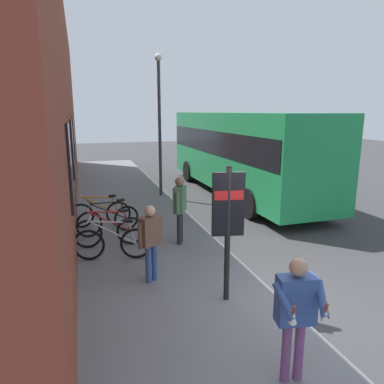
{
  "coord_description": "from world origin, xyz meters",
  "views": [
    {
      "loc": [
        -4.86,
        3.28,
        3.4
      ],
      "look_at": [
        2.91,
        0.85,
        1.56
      ],
      "focal_mm": 33.53,
      "sensor_mm": 36.0,
      "label": 1
    }
  ],
  "objects_px": {
    "bicycle_under_window": "(100,214)",
    "pedestrian_near_bus": "(151,236)",
    "tourist_with_hotdogs": "(296,308)",
    "transit_info_sign": "(228,213)",
    "city_bus": "(240,148)",
    "pedestrian_by_facade": "(180,203)",
    "bicycle_beside_lamp": "(110,231)",
    "bicycle_nearest_sign": "(109,220)",
    "bicycle_far_end": "(113,243)",
    "street_lamp": "(159,114)"
  },
  "relations": [
    {
      "from": "pedestrian_near_bus",
      "to": "street_lamp",
      "type": "xyz_separation_m",
      "value": [
        7.22,
        -1.79,
        2.23
      ]
    },
    {
      "from": "bicycle_nearest_sign",
      "to": "street_lamp",
      "type": "bearing_deg",
      "value": -29.92
    },
    {
      "from": "pedestrian_near_bus",
      "to": "street_lamp",
      "type": "height_order",
      "value": "street_lamp"
    },
    {
      "from": "bicycle_far_end",
      "to": "transit_info_sign",
      "type": "bearing_deg",
      "value": -143.72
    },
    {
      "from": "bicycle_far_end",
      "to": "tourist_with_hotdogs",
      "type": "relative_size",
      "value": 1.08
    },
    {
      "from": "bicycle_nearest_sign",
      "to": "pedestrian_near_bus",
      "type": "height_order",
      "value": "pedestrian_near_bus"
    },
    {
      "from": "transit_info_sign",
      "to": "pedestrian_near_bus",
      "type": "distance_m",
      "value": 1.71
    },
    {
      "from": "bicycle_nearest_sign",
      "to": "transit_info_sign",
      "type": "xyz_separation_m",
      "value": [
        -4.2,
        -1.71,
        1.21
      ]
    },
    {
      "from": "bicycle_beside_lamp",
      "to": "transit_info_sign",
      "type": "height_order",
      "value": "transit_info_sign"
    },
    {
      "from": "bicycle_far_end",
      "to": "tourist_with_hotdogs",
      "type": "xyz_separation_m",
      "value": [
        -4.49,
        -1.77,
        0.61
      ]
    },
    {
      "from": "bicycle_far_end",
      "to": "city_bus",
      "type": "xyz_separation_m",
      "value": [
        5.68,
        -5.71,
        1.41
      ]
    },
    {
      "from": "bicycle_far_end",
      "to": "street_lamp",
      "type": "distance_m",
      "value": 6.97
    },
    {
      "from": "transit_info_sign",
      "to": "street_lamp",
      "type": "height_order",
      "value": "street_lamp"
    },
    {
      "from": "bicycle_nearest_sign",
      "to": "transit_info_sign",
      "type": "relative_size",
      "value": 0.72
    },
    {
      "from": "pedestrian_near_bus",
      "to": "tourist_with_hotdogs",
      "type": "bearing_deg",
      "value": -160.18
    },
    {
      "from": "bicycle_beside_lamp",
      "to": "tourist_with_hotdogs",
      "type": "relative_size",
      "value": 1.09
    },
    {
      "from": "city_bus",
      "to": "bicycle_far_end",
      "type": "bearing_deg",
      "value": 134.82
    },
    {
      "from": "tourist_with_hotdogs",
      "to": "transit_info_sign",
      "type": "bearing_deg",
      "value": 0.2
    },
    {
      "from": "bicycle_beside_lamp",
      "to": "transit_info_sign",
      "type": "bearing_deg",
      "value": -151.65
    },
    {
      "from": "pedestrian_by_facade",
      "to": "street_lamp",
      "type": "relative_size",
      "value": 0.32
    },
    {
      "from": "bicycle_far_end",
      "to": "pedestrian_by_facade",
      "type": "xyz_separation_m",
      "value": [
        0.55,
        -1.72,
        0.65
      ]
    },
    {
      "from": "bicycle_under_window",
      "to": "transit_info_sign",
      "type": "distance_m",
      "value": 5.41
    },
    {
      "from": "bicycle_nearest_sign",
      "to": "city_bus",
      "type": "relative_size",
      "value": 0.16
    },
    {
      "from": "city_bus",
      "to": "pedestrian_by_facade",
      "type": "xyz_separation_m",
      "value": [
        -5.13,
        3.99,
        -0.76
      ]
    },
    {
      "from": "transit_info_sign",
      "to": "pedestrian_by_facade",
      "type": "distance_m",
      "value": 3.0
    },
    {
      "from": "transit_info_sign",
      "to": "tourist_with_hotdogs",
      "type": "height_order",
      "value": "transit_info_sign"
    },
    {
      "from": "bicycle_beside_lamp",
      "to": "street_lamp",
      "type": "relative_size",
      "value": 0.33
    },
    {
      "from": "bicycle_nearest_sign",
      "to": "pedestrian_by_facade",
      "type": "distance_m",
      "value": 2.19
    },
    {
      "from": "pedestrian_by_facade",
      "to": "bicycle_nearest_sign",
      "type": "bearing_deg",
      "value": 53.02
    },
    {
      "from": "tourist_with_hotdogs",
      "to": "street_lamp",
      "type": "xyz_separation_m",
      "value": [
        10.4,
        -0.65,
        2.17
      ]
    },
    {
      "from": "bicycle_under_window",
      "to": "bicycle_far_end",
      "type": "bearing_deg",
      "value": -177.09
    },
    {
      "from": "city_bus",
      "to": "transit_info_sign",
      "type": "bearing_deg",
      "value": 153.91
    },
    {
      "from": "bicycle_nearest_sign",
      "to": "street_lamp",
      "type": "xyz_separation_m",
      "value": [
        4.11,
        -2.36,
        2.78
      ]
    },
    {
      "from": "bicycle_beside_lamp",
      "to": "bicycle_nearest_sign",
      "type": "bearing_deg",
      "value": -2.58
    },
    {
      "from": "bicycle_under_window",
      "to": "pedestrian_near_bus",
      "type": "relative_size",
      "value": 1.15
    },
    {
      "from": "city_bus",
      "to": "pedestrian_by_facade",
      "type": "relative_size",
      "value": 6.16
    },
    {
      "from": "city_bus",
      "to": "pedestrian_by_facade",
      "type": "height_order",
      "value": "city_bus"
    },
    {
      "from": "city_bus",
      "to": "pedestrian_near_bus",
      "type": "bearing_deg",
      "value": 143.92
    },
    {
      "from": "bicycle_nearest_sign",
      "to": "tourist_with_hotdogs",
      "type": "distance_m",
      "value": 6.55
    },
    {
      "from": "transit_info_sign",
      "to": "city_bus",
      "type": "relative_size",
      "value": 0.23
    },
    {
      "from": "pedestrian_near_bus",
      "to": "pedestrian_by_facade",
      "type": "xyz_separation_m",
      "value": [
        1.86,
        -1.1,
        0.1
      ]
    },
    {
      "from": "bicycle_beside_lamp",
      "to": "bicycle_under_window",
      "type": "bearing_deg",
      "value": 4.58
    },
    {
      "from": "bicycle_nearest_sign",
      "to": "bicycle_under_window",
      "type": "bearing_deg",
      "value": 13.79
    },
    {
      "from": "bicycle_far_end",
      "to": "pedestrian_by_facade",
      "type": "height_order",
      "value": "pedestrian_by_facade"
    },
    {
      "from": "bicycle_under_window",
      "to": "transit_info_sign",
      "type": "bearing_deg",
      "value": -159.03
    },
    {
      "from": "pedestrian_near_bus",
      "to": "pedestrian_by_facade",
      "type": "height_order",
      "value": "pedestrian_by_facade"
    },
    {
      "from": "pedestrian_by_facade",
      "to": "street_lamp",
      "type": "height_order",
      "value": "street_lamp"
    },
    {
      "from": "tourist_with_hotdogs",
      "to": "pedestrian_by_facade",
      "type": "bearing_deg",
      "value": 0.54
    },
    {
      "from": "pedestrian_by_facade",
      "to": "bicycle_far_end",
      "type": "bearing_deg",
      "value": 107.71
    },
    {
      "from": "bicycle_beside_lamp",
      "to": "street_lamp",
      "type": "bearing_deg",
      "value": -25.43
    }
  ]
}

